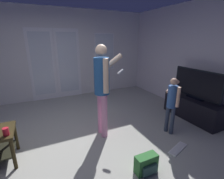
{
  "coord_description": "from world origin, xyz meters",
  "views": [
    {
      "loc": [
        -0.42,
        -2.48,
        1.78
      ],
      "look_at": [
        0.75,
        -0.02,
        0.93
      ],
      "focal_mm": 26.23,
      "sensor_mm": 36.0,
      "label": 1
    }
  ],
  "objects_px": {
    "person_child": "(172,101)",
    "backpack": "(146,164)",
    "tv_stand": "(193,108)",
    "cup_by_laptop": "(6,132)",
    "person_adult": "(103,84)",
    "flat_screen_tv": "(197,84)",
    "loose_keyboard": "(178,149)"
  },
  "relations": [
    {
      "from": "flat_screen_tv",
      "to": "cup_by_laptop",
      "type": "bearing_deg",
      "value": 178.92
    },
    {
      "from": "backpack",
      "to": "flat_screen_tv",
      "type": "bearing_deg",
      "value": 23.75
    },
    {
      "from": "cup_by_laptop",
      "to": "loose_keyboard",
      "type": "bearing_deg",
      "value": -17.3
    },
    {
      "from": "person_child",
      "to": "tv_stand",
      "type": "bearing_deg",
      "value": 13.24
    },
    {
      "from": "person_child",
      "to": "cup_by_laptop",
      "type": "relative_size",
      "value": 9.98
    },
    {
      "from": "person_child",
      "to": "person_adult",
      "type": "bearing_deg",
      "value": 157.02
    },
    {
      "from": "tv_stand",
      "to": "flat_screen_tv",
      "type": "relative_size",
      "value": 1.15
    },
    {
      "from": "person_child",
      "to": "loose_keyboard",
      "type": "bearing_deg",
      "value": -117.96
    },
    {
      "from": "person_child",
      "to": "cup_by_laptop",
      "type": "xyz_separation_m",
      "value": [
        -2.72,
        0.29,
        -0.09
      ]
    },
    {
      "from": "backpack",
      "to": "person_child",
      "type": "bearing_deg",
      "value": 31.8
    },
    {
      "from": "cup_by_laptop",
      "to": "person_adult",
      "type": "bearing_deg",
      "value": 8.06
    },
    {
      "from": "tv_stand",
      "to": "cup_by_laptop",
      "type": "height_order",
      "value": "cup_by_laptop"
    },
    {
      "from": "person_child",
      "to": "loose_keyboard",
      "type": "height_order",
      "value": "person_child"
    },
    {
      "from": "tv_stand",
      "to": "person_child",
      "type": "bearing_deg",
      "value": -166.76
    },
    {
      "from": "person_child",
      "to": "backpack",
      "type": "height_order",
      "value": "person_child"
    },
    {
      "from": "tv_stand",
      "to": "backpack",
      "type": "distance_m",
      "value": 2.15
    },
    {
      "from": "flat_screen_tv",
      "to": "person_child",
      "type": "distance_m",
      "value": 0.97
    },
    {
      "from": "flat_screen_tv",
      "to": "backpack",
      "type": "xyz_separation_m",
      "value": [
        -1.97,
        -0.86,
        -0.69
      ]
    },
    {
      "from": "person_child",
      "to": "backpack",
      "type": "distance_m",
      "value": 1.33
    },
    {
      "from": "backpack",
      "to": "cup_by_laptop",
      "type": "relative_size",
      "value": 2.88
    },
    {
      "from": "tv_stand",
      "to": "backpack",
      "type": "relative_size",
      "value": 4.22
    },
    {
      "from": "backpack",
      "to": "cup_by_laptop",
      "type": "bearing_deg",
      "value": 150.98
    },
    {
      "from": "flat_screen_tv",
      "to": "backpack",
      "type": "distance_m",
      "value": 2.26
    },
    {
      "from": "tv_stand",
      "to": "flat_screen_tv",
      "type": "xyz_separation_m",
      "value": [
        -0.0,
        0.0,
        0.58
      ]
    },
    {
      "from": "person_child",
      "to": "cup_by_laptop",
      "type": "distance_m",
      "value": 2.74
    },
    {
      "from": "cup_by_laptop",
      "to": "person_child",
      "type": "bearing_deg",
      "value": -6.12
    },
    {
      "from": "tv_stand",
      "to": "loose_keyboard",
      "type": "relative_size",
      "value": 2.92
    },
    {
      "from": "person_child",
      "to": "backpack",
      "type": "xyz_separation_m",
      "value": [
        -1.04,
        -0.64,
        -0.53
      ]
    },
    {
      "from": "loose_keyboard",
      "to": "person_child",
      "type": "bearing_deg",
      "value": 62.04
    },
    {
      "from": "tv_stand",
      "to": "person_adult",
      "type": "relative_size",
      "value": 0.79
    },
    {
      "from": "backpack",
      "to": "loose_keyboard",
      "type": "bearing_deg",
      "value": 11.95
    },
    {
      "from": "person_child",
      "to": "backpack",
      "type": "bearing_deg",
      "value": -148.2
    }
  ]
}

